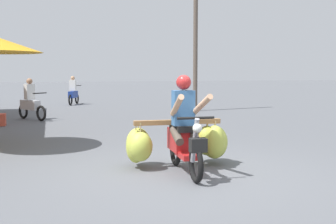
# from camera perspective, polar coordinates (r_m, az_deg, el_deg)

# --- Properties ---
(ground_plane) EXTENTS (120.00, 120.00, 0.00)m
(ground_plane) POSITION_cam_1_polar(r_m,az_deg,el_deg) (6.83, 2.55, -8.39)
(ground_plane) COLOR #56595E
(motorbike_main_loaded) EXTENTS (1.84, 1.88, 1.58)m
(motorbike_main_loaded) POSITION_cam_1_polar(r_m,az_deg,el_deg) (7.22, 2.09, -3.69)
(motorbike_main_loaded) COLOR black
(motorbike_main_loaded) RESTS_ON ground
(motorbike_distant_ahead_left) EXTENTS (0.98, 1.39, 1.40)m
(motorbike_distant_ahead_left) POSITION_cam_1_polar(r_m,az_deg,el_deg) (15.05, -17.94, 1.16)
(motorbike_distant_ahead_left) COLOR black
(motorbike_distant_ahead_left) RESTS_ON ground
(motorbike_distant_ahead_right) EXTENTS (0.71, 1.55, 1.40)m
(motorbike_distant_ahead_right) POSITION_cam_1_polar(r_m,az_deg,el_deg) (21.33, -12.59, 2.50)
(motorbike_distant_ahead_right) COLOR black
(motorbike_distant_ahead_right) RESTS_ON ground
(utility_pole) EXTENTS (0.18, 0.18, 6.54)m
(utility_pole) POSITION_cam_1_polar(r_m,az_deg,el_deg) (17.61, 3.71, 10.81)
(utility_pole) COLOR brown
(utility_pole) RESTS_ON ground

